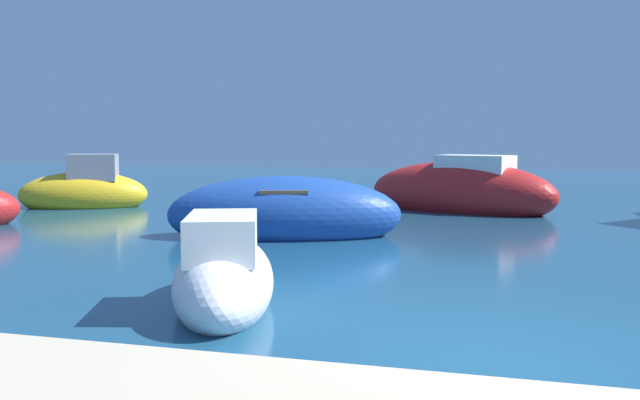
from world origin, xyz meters
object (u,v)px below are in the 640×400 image
moored_boat_0 (460,192)px  moored_boat_4 (285,215)px  moored_boat_5 (224,276)px  moored_boat_3 (85,191)px

moored_boat_0 → moored_boat_4: moored_boat_0 is taller
moored_boat_4 → moored_boat_5: size_ratio=1.56×
moored_boat_3 → moored_boat_5: size_ratio=1.19×
moored_boat_3 → moored_boat_4: moored_boat_3 is taller
moored_boat_0 → moored_boat_5: moored_boat_0 is taller
moored_boat_4 → moored_boat_5: bearing=84.2°
moored_boat_5 → moored_boat_3: bearing=21.7°
moored_boat_4 → moored_boat_3: bearing=-45.0°
moored_boat_0 → moored_boat_5: bearing=101.2°
moored_boat_3 → moored_boat_5: 13.93m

